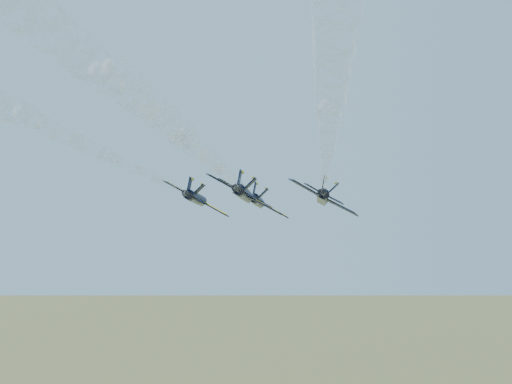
{
  "coord_description": "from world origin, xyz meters",
  "views": [
    {
      "loc": [
        5.59,
        -119.02,
        86.14
      ],
      "look_at": [
        2.03,
        1.2,
        93.23
      ],
      "focal_mm": 50.0,
      "sensor_mm": 36.0,
      "label": 1
    }
  ],
  "objects_px": {
    "jet_slot": "(244,194)",
    "jet_lead": "(258,201)",
    "jet_left": "(196,198)",
    "jet_right": "(323,197)"
  },
  "relations": [
    {
      "from": "jet_left",
      "to": "jet_right",
      "type": "bearing_deg",
      "value": -1.28
    },
    {
      "from": "jet_left",
      "to": "jet_right",
      "type": "distance_m",
      "value": 21.49
    },
    {
      "from": "jet_right",
      "to": "jet_left",
      "type": "bearing_deg",
      "value": 178.72
    },
    {
      "from": "jet_right",
      "to": "jet_slot",
      "type": "xyz_separation_m",
      "value": [
        -12.66,
        -10.72,
        0.0
      ]
    },
    {
      "from": "jet_slot",
      "to": "jet_lead",
      "type": "bearing_deg",
      "value": 90.4
    },
    {
      "from": "jet_lead",
      "to": "jet_right",
      "type": "distance_m",
      "value": 17.13
    },
    {
      "from": "jet_right",
      "to": "jet_slot",
      "type": "bearing_deg",
      "value": -135.94
    },
    {
      "from": "jet_lead",
      "to": "jet_left",
      "type": "distance_m",
      "value": 14.97
    },
    {
      "from": "jet_left",
      "to": "jet_right",
      "type": "relative_size",
      "value": 1.0
    },
    {
      "from": "jet_lead",
      "to": "jet_left",
      "type": "xyz_separation_m",
      "value": [
        -10.15,
        -11.01,
        0.0
      ]
    }
  ]
}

